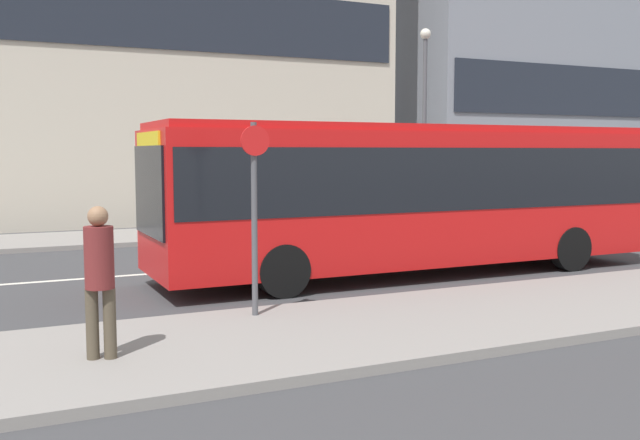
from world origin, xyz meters
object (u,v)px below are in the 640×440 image
object	(u,v)px
street_lamp	(425,105)
city_bus	(410,189)
pedestrian_near_stop	(100,272)
parked_car_0	(548,210)
bus_stop_sign	(255,204)

from	to	relation	value
street_lamp	city_bus	bearing A→B (deg)	-125.17
pedestrian_near_stop	street_lamp	size ratio (longest dim) A/B	0.28
parked_car_0	street_lamp	distance (m)	5.45
city_bus	bus_stop_sign	distance (m)	5.24
bus_stop_sign	pedestrian_near_stop	bearing A→B (deg)	-150.91
bus_stop_sign	parked_car_0	bearing A→B (deg)	31.84
parked_car_0	bus_stop_sign	distance (m)	15.94
city_bus	bus_stop_sign	xyz separation A→B (m)	(-4.45, -2.76, 0.01)
parked_car_0	bus_stop_sign	bearing A→B (deg)	-148.16
city_bus	parked_car_0	distance (m)	10.72
parked_car_0	bus_stop_sign	size ratio (longest dim) A/B	1.62
city_bus	street_lamp	size ratio (longest dim) A/B	1.66
city_bus	street_lamp	world-z (taller)	street_lamp
city_bus	bus_stop_sign	world-z (taller)	city_bus
parked_car_0	pedestrian_near_stop	bearing A→B (deg)	-148.57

